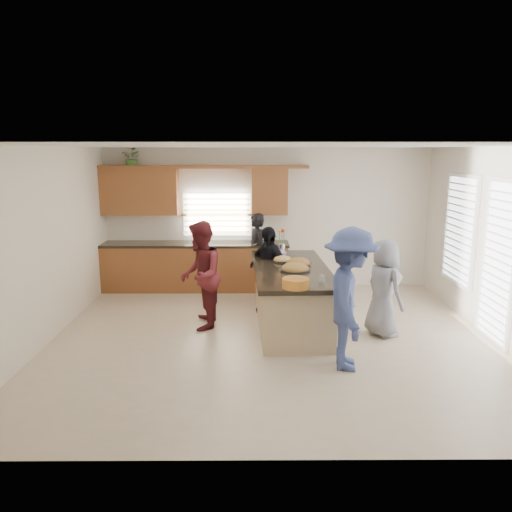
{
  "coord_description": "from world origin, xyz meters",
  "views": [
    {
      "loc": [
        -0.28,
        -7.01,
        2.73
      ],
      "look_at": [
        -0.23,
        0.48,
        1.15
      ],
      "focal_mm": 35.0,
      "sensor_mm": 36.0,
      "label": 1
    }
  ],
  "objects_px": {
    "woman_left_front": "(268,270)",
    "woman_left_mid": "(200,275)",
    "island": "(290,298)",
    "salad_bowl": "(296,283)",
    "woman_left_back": "(256,252)",
    "woman_right_back": "(350,299)",
    "woman_right_front": "(384,288)"
  },
  "relations": [
    {
      "from": "woman_left_front",
      "to": "woman_left_mid",
      "type": "bearing_deg",
      "value": -97.77
    },
    {
      "from": "island",
      "to": "woman_left_front",
      "type": "xyz_separation_m",
      "value": [
        -0.34,
        0.65,
        0.3
      ]
    },
    {
      "from": "woman_left_front",
      "to": "salad_bowl",
      "type": "bearing_deg",
      "value": -33.03
    },
    {
      "from": "woman_left_back",
      "to": "woman_left_mid",
      "type": "relative_size",
      "value": 0.92
    },
    {
      "from": "woman_left_back",
      "to": "woman_right_back",
      "type": "distance_m",
      "value": 3.8
    },
    {
      "from": "salad_bowl",
      "to": "woman_right_back",
      "type": "relative_size",
      "value": 0.2
    },
    {
      "from": "island",
      "to": "woman_left_front",
      "type": "bearing_deg",
      "value": 115.5
    },
    {
      "from": "salad_bowl",
      "to": "woman_left_back",
      "type": "height_order",
      "value": "woman_left_back"
    },
    {
      "from": "woman_left_front",
      "to": "woman_right_back",
      "type": "height_order",
      "value": "woman_right_back"
    },
    {
      "from": "salad_bowl",
      "to": "woman_left_front",
      "type": "height_order",
      "value": "woman_left_front"
    },
    {
      "from": "island",
      "to": "woman_left_back",
      "type": "height_order",
      "value": "woman_left_back"
    },
    {
      "from": "salad_bowl",
      "to": "woman_left_front",
      "type": "bearing_deg",
      "value": 99.43
    },
    {
      "from": "salad_bowl",
      "to": "woman_left_back",
      "type": "relative_size",
      "value": 0.23
    },
    {
      "from": "island",
      "to": "woman_left_front",
      "type": "distance_m",
      "value": 0.79
    },
    {
      "from": "woman_left_front",
      "to": "woman_right_back",
      "type": "distance_m",
      "value": 2.44
    },
    {
      "from": "woman_left_mid",
      "to": "woman_left_front",
      "type": "distance_m",
      "value": 1.31
    },
    {
      "from": "woman_left_back",
      "to": "woman_left_mid",
      "type": "xyz_separation_m",
      "value": [
        -0.88,
        -2.12,
        0.07
      ]
    },
    {
      "from": "island",
      "to": "woman_right_front",
      "type": "relative_size",
      "value": 1.86
    },
    {
      "from": "woman_left_back",
      "to": "woman_left_front",
      "type": "bearing_deg",
      "value": -12.65
    },
    {
      "from": "woman_left_mid",
      "to": "woman_right_back",
      "type": "xyz_separation_m",
      "value": [
        2.03,
        -1.5,
        0.07
      ]
    },
    {
      "from": "woman_left_back",
      "to": "woman_right_back",
      "type": "bearing_deg",
      "value": -3.01
    },
    {
      "from": "woman_left_front",
      "to": "island",
      "type": "bearing_deg",
      "value": -14.97
    },
    {
      "from": "woman_left_front",
      "to": "woman_right_front",
      "type": "relative_size",
      "value": 1.02
    },
    {
      "from": "salad_bowl",
      "to": "woman_left_back",
      "type": "distance_m",
      "value": 3.28
    },
    {
      "from": "woman_right_back",
      "to": "woman_left_mid",
      "type": "bearing_deg",
      "value": 61.26
    },
    {
      "from": "woman_left_back",
      "to": "woman_right_front",
      "type": "relative_size",
      "value": 1.05
    },
    {
      "from": "salad_bowl",
      "to": "woman_right_back",
      "type": "height_order",
      "value": "woman_right_back"
    },
    {
      "from": "salad_bowl",
      "to": "woman_left_mid",
      "type": "relative_size",
      "value": 0.21
    },
    {
      "from": "woman_right_front",
      "to": "woman_left_mid",
      "type": "bearing_deg",
      "value": 60.17
    },
    {
      "from": "woman_left_mid",
      "to": "woman_right_front",
      "type": "height_order",
      "value": "woman_left_mid"
    },
    {
      "from": "island",
      "to": "woman_right_front",
      "type": "height_order",
      "value": "woman_right_front"
    },
    {
      "from": "island",
      "to": "salad_bowl",
      "type": "relative_size",
      "value": 7.62
    }
  ]
}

